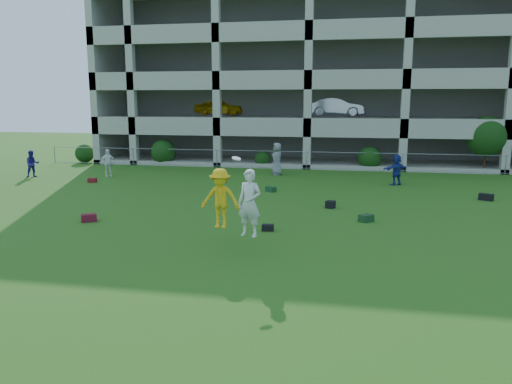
% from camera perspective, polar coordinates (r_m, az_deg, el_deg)
% --- Properties ---
extents(ground, '(100.00, 100.00, 0.00)m').
position_cam_1_polar(ground, '(14.15, -1.38, -7.80)').
color(ground, '#235114').
rests_on(ground, ground).
extents(bystander_a, '(0.96, 0.95, 1.56)m').
position_cam_1_polar(bystander_a, '(31.83, -24.19, 2.95)').
color(bystander_a, navy).
rests_on(bystander_a, ground).
extents(bystander_b, '(1.01, 0.84, 1.62)m').
position_cam_1_polar(bystander_b, '(30.52, -16.59, 3.20)').
color(bystander_b, white).
rests_on(bystander_b, ground).
extents(bystander_c, '(0.94, 1.12, 1.94)m').
position_cam_1_polar(bystander_c, '(29.89, 2.42, 3.80)').
color(bystander_c, slate).
rests_on(bystander_c, ground).
extents(bystander_d, '(1.50, 1.26, 1.62)m').
position_cam_1_polar(bystander_d, '(27.35, 15.77, 2.45)').
color(bystander_d, navy).
rests_on(bystander_d, ground).
extents(bag_red_a, '(0.63, 0.54, 0.28)m').
position_cam_1_polar(bag_red_a, '(19.48, -18.55, -2.82)').
color(bag_red_a, '#500D1D').
rests_on(bag_red_a, ground).
extents(bag_black_b, '(0.41, 0.27, 0.22)m').
position_cam_1_polar(bag_black_b, '(17.20, 1.36, -4.09)').
color(bag_black_b, black).
rests_on(bag_black_b, ground).
extents(bag_green_c, '(0.61, 0.59, 0.26)m').
position_cam_1_polar(bag_green_c, '(18.92, 12.47, -2.93)').
color(bag_green_c, '#12331E').
rests_on(bag_green_c, ground).
extents(crate_d, '(0.44, 0.44, 0.30)m').
position_cam_1_polar(crate_d, '(21.01, 8.50, -1.42)').
color(crate_d, black).
rests_on(crate_d, ground).
extents(bag_black_e, '(0.67, 0.55, 0.30)m').
position_cam_1_polar(bag_black_e, '(24.63, 24.81, -0.53)').
color(bag_black_e, black).
rests_on(bag_black_e, ground).
extents(bag_red_f, '(0.49, 0.35, 0.24)m').
position_cam_1_polar(bag_red_f, '(28.66, -18.21, 1.28)').
color(bag_red_f, '#550E1D').
rests_on(bag_red_f, ground).
extents(bag_green_g, '(0.58, 0.54, 0.25)m').
position_cam_1_polar(bag_green_g, '(24.49, 1.71, 0.32)').
color(bag_green_g, '#14371D').
rests_on(bag_green_g, ground).
extents(frisbee_contest, '(2.08, 1.41, 2.31)m').
position_cam_1_polar(frisbee_contest, '(15.09, -3.11, -0.89)').
color(frisbee_contest, yellow).
rests_on(frisbee_contest, ground).
extents(parking_garage, '(30.00, 14.00, 12.00)m').
position_cam_1_polar(parking_garage, '(40.96, 7.05, 12.59)').
color(parking_garage, '#9E998C').
rests_on(parking_garage, ground).
extents(fence, '(36.06, 0.06, 1.20)m').
position_cam_1_polar(fence, '(32.48, 5.79, 3.65)').
color(fence, gray).
rests_on(fence, ground).
extents(shrub_row, '(34.38, 2.52, 3.50)m').
position_cam_1_polar(shrub_row, '(33.00, 13.92, 5.07)').
color(shrub_row, '#163D11').
rests_on(shrub_row, ground).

